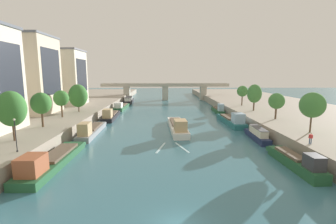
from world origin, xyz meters
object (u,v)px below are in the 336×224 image
moored_boat_right_lone (296,161)px  tree_left_end_of_row (11,109)px  moored_boat_left_upstream (121,107)px  tree_right_past_mid (277,101)px  moored_boat_left_downstream (91,130)px  moored_boat_right_far (257,134)px  moored_boat_left_second (129,100)px  moored_boat_right_second (232,120)px  person_on_quay (311,138)px  moored_boat_left_lone (51,161)px  tree_left_third (78,96)px  tree_left_by_lamp (61,98)px  lamppost_left_bank (16,134)px  moored_boat_left_far (111,115)px  moored_boat_right_upstream (218,110)px  tree_left_second (41,103)px  tree_right_distant (254,94)px  barge_midriver (178,126)px  tree_right_third (242,91)px  bridge_far (165,89)px  tree_right_by_lamp (312,105)px

moored_boat_right_lone → tree_left_end_of_row: size_ratio=1.64×
moored_boat_left_upstream → tree_right_past_mid: size_ratio=2.84×
moored_boat_left_downstream → moored_boat_right_far: size_ratio=1.48×
moored_boat_left_second → tree_right_past_mid: size_ratio=2.96×
moored_boat_right_second → tree_left_end_of_row: tree_left_end_of_row is taller
person_on_quay → moored_boat_left_lone: bearing=-178.0°
moored_boat_right_lone → tree_left_third: 51.83m
moored_boat_right_far → tree_left_by_lamp: tree_left_by_lamp is taller
tree_left_by_lamp → tree_right_past_mid: bearing=-4.2°
moored_boat_right_far → lamppost_left_bank: size_ratio=2.49×
tree_left_third → tree_right_past_mid: tree_left_third is taller
moored_boat_left_far → person_on_quay: (35.59, -34.50, 2.57)m
moored_boat_right_second → person_on_quay: 26.45m
moored_boat_left_downstream → moored_boat_left_far: (0.14, 18.31, -0.03)m
moored_boat_right_upstream → tree_left_second: (-40.68, -31.72, 6.08)m
moored_boat_left_far → tree_left_second: (-7.93, -22.23, 6.09)m
moored_boat_right_second → tree_left_second: bearing=-160.9°
tree_right_distant → tree_right_past_mid: bearing=-89.2°
moored_boat_left_upstream → moored_boat_right_second: moored_boat_right_second is taller
barge_midriver → person_on_quay: (17.63, -19.58, 2.51)m
moored_boat_right_upstream → tree_left_third: tree_left_third is taller
barge_midriver → tree_right_third: bearing=46.0°
moored_boat_left_lone → tree_right_third: (40.20, 43.51, 6.15)m
moored_boat_left_upstream → tree_right_past_mid: (39.85, -34.24, 5.71)m
tree_left_third → person_on_quay: (42.96, -30.35, -3.30)m
tree_left_second → moored_boat_right_second: bearing=19.1°
tree_left_by_lamp → person_on_quay: 49.68m
moored_boat_left_second → moored_boat_right_second: bearing=-54.8°
barge_midriver → moored_boat_left_far: barge_midriver is taller
barge_midriver → moored_boat_right_upstream: barge_midriver is taller
moored_boat_left_lone → moored_boat_left_upstream: bearing=89.8°
tree_left_end_of_row → moored_boat_left_second: bearing=83.8°
tree_right_distant → tree_right_third: bearing=88.0°
barge_midriver → moored_boat_left_upstream: 38.31m
lamppost_left_bank → moored_boat_left_lone: bearing=19.2°
moored_boat_left_far → moored_boat_right_lone: 49.09m
tree_left_third → bridge_far: bearing=66.1°
moored_boat_right_lone → tree_right_past_mid: bearing=71.3°
tree_right_by_lamp → tree_right_distant: (-0.34, 24.56, -0.08)m
moored_boat_left_second → tree_right_past_mid: bearing=-52.9°
moored_boat_right_second → tree_left_end_of_row: (-39.44, -23.36, 6.38)m
lamppost_left_bank → person_on_quay: bearing=3.6°
moored_boat_right_lone → tree_left_second: size_ratio=1.88×
moored_boat_left_downstream → tree_right_past_mid: 40.24m
moored_boat_left_lone → moored_boat_right_second: bearing=40.2°
tree_left_by_lamp → tree_left_third: 7.86m
moored_boat_right_second → tree_left_by_lamp: bearing=-175.1°
tree_right_by_lamp → moored_boat_right_second: bearing=112.0°
tree_left_second → tree_left_by_lamp: 10.33m
bridge_far → tree_left_second: bearing=-108.7°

